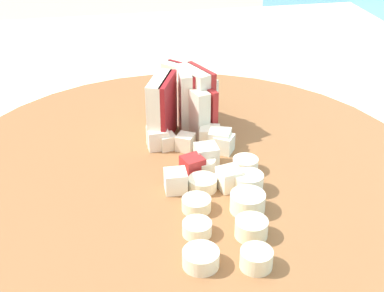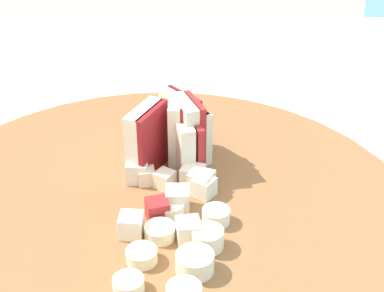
{
  "view_description": "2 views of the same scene",
  "coord_description": "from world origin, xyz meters",
  "px_view_note": "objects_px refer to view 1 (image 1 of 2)",
  "views": [
    {
      "loc": [
        0.31,
        -0.1,
        1.15
      ],
      "look_at": [
        -0.12,
        -0.02,
        0.9
      ],
      "focal_mm": 50.04,
      "sensor_mm": 36.0,
      "label": 1
    },
    {
      "loc": [
        0.29,
        0.02,
        1.18
      ],
      "look_at": [
        -0.13,
        -0.0,
        0.93
      ],
      "focal_mm": 53.94,
      "sensor_mm": 36.0,
      "label": 2
    }
  ],
  "objects_px": {
    "apple_wedge_fan": "(185,102)",
    "banana_slice_rows": "(228,205)",
    "cutting_board": "(185,173)",
    "apple_dice_pile": "(198,152)"
  },
  "relations": [
    {
      "from": "banana_slice_rows",
      "to": "cutting_board",
      "type": "bearing_deg",
      "value": -164.65
    },
    {
      "from": "cutting_board",
      "to": "apple_dice_pile",
      "type": "relative_size",
      "value": 4.4
    },
    {
      "from": "apple_dice_pile",
      "to": "banana_slice_rows",
      "type": "bearing_deg",
      "value": 4.97
    },
    {
      "from": "apple_wedge_fan",
      "to": "banana_slice_rows",
      "type": "distance_m",
      "value": 0.15
    },
    {
      "from": "apple_wedge_fan",
      "to": "apple_dice_pile",
      "type": "distance_m",
      "value": 0.07
    },
    {
      "from": "apple_wedge_fan",
      "to": "banana_slice_rows",
      "type": "bearing_deg",
      "value": 2.59
    },
    {
      "from": "cutting_board",
      "to": "banana_slice_rows",
      "type": "distance_m",
      "value": 0.08
    },
    {
      "from": "apple_dice_pile",
      "to": "cutting_board",
      "type": "bearing_deg",
      "value": -62.62
    },
    {
      "from": "cutting_board",
      "to": "apple_wedge_fan",
      "type": "bearing_deg",
      "value": 169.06
    },
    {
      "from": "apple_dice_pile",
      "to": "banana_slice_rows",
      "type": "distance_m",
      "value": 0.08
    }
  ]
}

